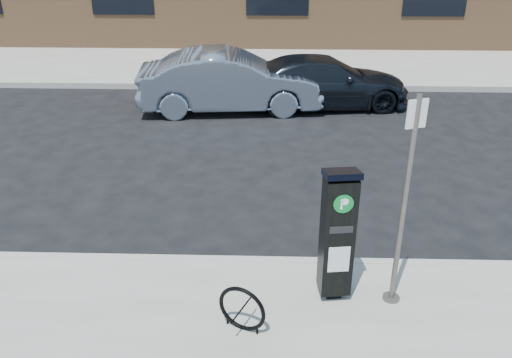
{
  "coord_description": "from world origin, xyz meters",
  "views": [
    {
      "loc": [
        -0.14,
        -6.05,
        4.4
      ],
      "look_at": [
        -0.34,
        0.5,
        1.1
      ],
      "focal_mm": 38.0,
      "sensor_mm": 36.0,
      "label": 1
    }
  ],
  "objects_px": {
    "sign_pole": "(404,207)",
    "bike_rack": "(242,309)",
    "parking_kiosk": "(337,233)",
    "car_silver": "(230,81)",
    "car_dark": "(323,82)"
  },
  "relations": [
    {
      "from": "car_silver",
      "to": "car_dark",
      "type": "height_order",
      "value": "car_silver"
    },
    {
      "from": "parking_kiosk",
      "to": "sign_pole",
      "type": "distance_m",
      "value": 0.81
    },
    {
      "from": "bike_rack",
      "to": "car_silver",
      "type": "relative_size",
      "value": 0.13
    },
    {
      "from": "parking_kiosk",
      "to": "car_dark",
      "type": "xyz_separation_m",
      "value": [
        0.47,
        7.51,
        -0.43
      ]
    },
    {
      "from": "parking_kiosk",
      "to": "bike_rack",
      "type": "relative_size",
      "value": 2.99
    },
    {
      "from": "parking_kiosk",
      "to": "car_dark",
      "type": "height_order",
      "value": "parking_kiosk"
    },
    {
      "from": "car_silver",
      "to": "car_dark",
      "type": "relative_size",
      "value": 1.03
    },
    {
      "from": "sign_pole",
      "to": "bike_rack",
      "type": "xyz_separation_m",
      "value": [
        -1.78,
        -0.57,
        -1.0
      ]
    },
    {
      "from": "parking_kiosk",
      "to": "bike_rack",
      "type": "xyz_separation_m",
      "value": [
        -1.08,
        -0.64,
        -0.6
      ]
    },
    {
      "from": "parking_kiosk",
      "to": "car_silver",
      "type": "relative_size",
      "value": 0.4
    },
    {
      "from": "bike_rack",
      "to": "car_dark",
      "type": "distance_m",
      "value": 8.3
    },
    {
      "from": "parking_kiosk",
      "to": "car_dark",
      "type": "distance_m",
      "value": 7.54
    },
    {
      "from": "sign_pole",
      "to": "car_silver",
      "type": "distance_m",
      "value": 7.66
    },
    {
      "from": "car_silver",
      "to": "sign_pole",
      "type": "bearing_deg",
      "value": -166.35
    },
    {
      "from": "sign_pole",
      "to": "car_dark",
      "type": "height_order",
      "value": "sign_pole"
    }
  ]
}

